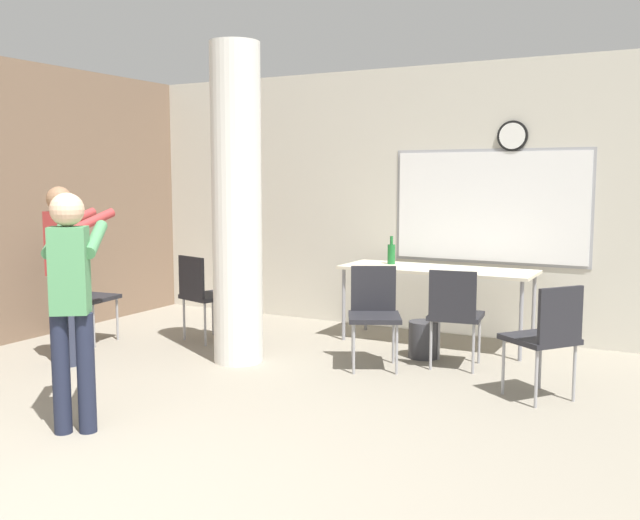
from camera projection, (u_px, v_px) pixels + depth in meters
name	position (u px, v px, depth m)	size (l,w,h in m)	color
wall_left_accent	(0.00, 203.00, 6.96)	(0.12, 7.00, 2.80)	#7A604C
wall_back	(431.00, 201.00, 7.55)	(8.00, 0.15, 2.80)	beige
support_pillar	(237.00, 205.00, 6.25)	(0.44, 0.44, 2.80)	silver
folding_table	(437.00, 273.00, 6.98)	(1.89, 0.66, 0.76)	beige
bottle_on_table	(391.00, 253.00, 7.29)	(0.08, 0.08, 0.29)	#1E6B2D
waste_bin	(424.00, 339.00, 6.52)	(0.28, 0.28, 0.34)	#38383D
chair_near_pillar	(203.00, 291.00, 7.13)	(0.55, 0.55, 0.87)	#232328
chair_mid_room	(547.00, 333.00, 5.23)	(0.62, 0.62, 0.87)	#232328
chair_table_front	(374.00, 309.00, 6.18)	(0.59, 0.59, 0.87)	#232328
chair_by_left_wall	(84.00, 291.00, 7.12)	(0.49, 0.49, 0.87)	#232328
chair_table_right	(455.00, 310.00, 6.11)	(0.50, 0.50, 0.87)	#232328
person_watching_back	(64.00, 261.00, 6.21)	(0.38, 0.59, 1.57)	#2D3347
person_playing_front	(71.00, 293.00, 4.54)	(0.56, 0.62, 1.55)	#1E2338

